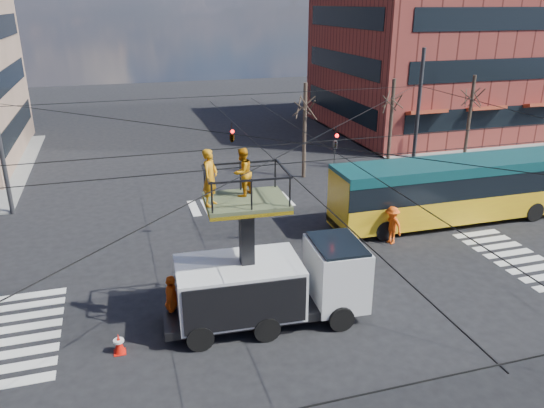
{
  "coord_description": "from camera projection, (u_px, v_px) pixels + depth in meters",
  "views": [
    {
      "loc": [
        -6.31,
        -17.05,
        10.54
      ],
      "look_at": [
        -0.59,
        1.96,
        2.97
      ],
      "focal_mm": 35.0,
      "sensor_mm": 36.0,
      "label": 1
    }
  ],
  "objects": [
    {
      "name": "tree_c",
      "position": [
        472.0,
        96.0,
        35.71
      ],
      "size": [
        2.0,
        2.0,
        6.0
      ],
      "color": "#382B21",
      "rests_on": "ground"
    },
    {
      "name": "city_bus",
      "position": [
        457.0,
        189.0,
        26.74
      ],
      "size": [
        13.09,
        2.73,
        3.2
      ],
      "rotation": [
        0.0,
        0.0,
        -0.01
      ],
      "color": "yellow",
      "rests_on": "ground"
    },
    {
      "name": "traffic_cone",
      "position": [
        119.0,
        343.0,
        16.91
      ],
      "size": [
        0.36,
        0.36,
        0.7
      ],
      "primitive_type": "cone",
      "color": "red",
      "rests_on": "ground"
    },
    {
      "name": "overhead_network",
      "position": [
        298.0,
        184.0,
        19.52
      ],
      "size": [
        24.24,
        24.24,
        8.0
      ],
      "color": "#2D2D30",
      "rests_on": "ground"
    },
    {
      "name": "sidewalk_ne",
      "position": [
        450.0,
        134.0,
        45.13
      ],
      "size": [
        18.0,
        18.0,
        0.12
      ],
      "primitive_type": "cube",
      "color": "slate",
      "rests_on": "ground"
    },
    {
      "name": "tree_b",
      "position": [
        393.0,
        100.0,
        34.1
      ],
      "size": [
        2.0,
        2.0,
        6.0
      ],
      "color": "#382B21",
      "rests_on": "ground"
    },
    {
      "name": "building_ne",
      "position": [
        449.0,
        46.0,
        45.58
      ],
      "size": [
        20.06,
        16.06,
        14.0
      ],
      "color": "maroon",
      "rests_on": "ground"
    },
    {
      "name": "crosswalks",
      "position": [
        301.0,
        290.0,
        20.71
      ],
      "size": [
        22.4,
        22.4,
        0.02
      ],
      "primitive_type": null,
      "color": "silver",
      "rests_on": "ground"
    },
    {
      "name": "ground",
      "position": [
        301.0,
        290.0,
        20.71
      ],
      "size": [
        120.0,
        120.0,
        0.0
      ],
      "primitive_type": "plane",
      "color": "black",
      "rests_on": "ground"
    },
    {
      "name": "worker_ground",
      "position": [
        172.0,
        302.0,
        18.01
      ],
      "size": [
        0.71,
        1.24,
        1.99
      ],
      "primitive_type": "imported",
      "rotation": [
        0.0,
        0.0,
        1.37
      ],
      "color": "#D4520D",
      "rests_on": "ground"
    },
    {
      "name": "utility_truck",
      "position": [
        270.0,
        267.0,
        18.1
      ],
      "size": [
        7.12,
        2.98,
        6.42
      ],
      "rotation": [
        0.0,
        0.0,
        -0.06
      ],
      "color": "black",
      "rests_on": "ground"
    },
    {
      "name": "flagger",
      "position": [
        392.0,
        225.0,
        24.47
      ],
      "size": [
        1.01,
        1.32,
        1.81
      ],
      "primitive_type": "imported",
      "rotation": [
        0.0,
        0.0,
        -1.24
      ],
      "color": "#FF5310",
      "rests_on": "ground"
    },
    {
      "name": "tree_a",
      "position": [
        305.0,
        105.0,
        32.49
      ],
      "size": [
        2.0,
        2.0,
        6.0
      ],
      "color": "#382B21",
      "rests_on": "ground"
    }
  ]
}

